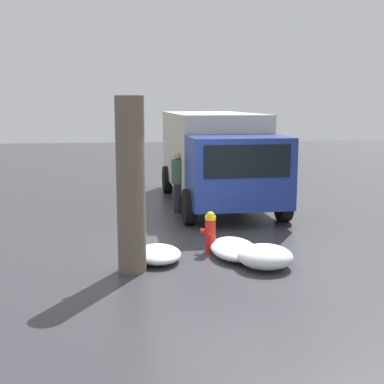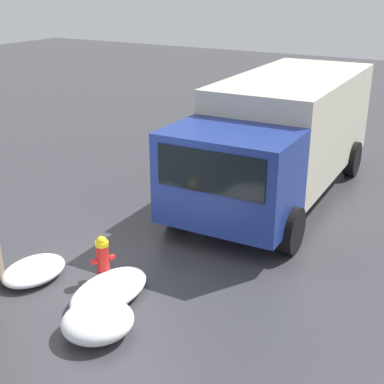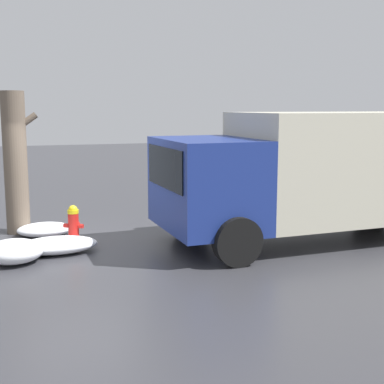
% 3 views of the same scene
% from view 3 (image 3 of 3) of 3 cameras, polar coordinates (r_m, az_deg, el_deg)
% --- Properties ---
extents(ground_plane, '(60.00, 60.00, 0.00)m').
position_cam_3_polar(ground_plane, '(11.26, -12.45, -5.65)').
color(ground_plane, '#38383D').
extents(fire_hydrant, '(0.41, 0.35, 0.85)m').
position_cam_3_polar(fire_hydrant, '(11.17, -12.52, -3.47)').
color(fire_hydrant, red).
rests_on(fire_hydrant, ground_plane).
extents(tree_trunk, '(0.78, 0.52, 3.17)m').
position_cam_3_polar(tree_trunk, '(12.52, -18.30, 3.01)').
color(tree_trunk, '#6B5B4C').
rests_on(tree_trunk, ground_plane).
extents(delivery_truck, '(7.28, 2.95, 2.71)m').
position_cam_3_polar(delivery_truck, '(11.83, 14.64, 2.39)').
color(delivery_truck, navy).
rests_on(delivery_truck, ground_plane).
extents(pedestrian, '(0.37, 0.37, 1.70)m').
position_cam_3_polar(pedestrian, '(12.39, 6.36, 0.23)').
color(pedestrian, '#23232D').
rests_on(pedestrian, ground_plane).
extents(snow_pile_by_hydrant, '(1.07, 1.04, 0.43)m').
position_cam_3_polar(snow_pile_by_hydrant, '(10.34, -18.48, -6.02)').
color(snow_pile_by_hydrant, white).
rests_on(snow_pile_by_hydrant, ground_plane).
extents(snow_pile_curbside, '(1.19, 0.90, 0.29)m').
position_cam_3_polar(snow_pile_curbside, '(12.27, -15.44, -3.86)').
color(snow_pile_curbside, white).
rests_on(snow_pile_curbside, ground_plane).
extents(snow_pile_by_tree, '(1.57, 0.92, 0.31)m').
position_cam_3_polar(snow_pile_by_tree, '(10.79, -14.21, -5.52)').
color(snow_pile_by_tree, white).
rests_on(snow_pile_by_tree, ground_plane).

